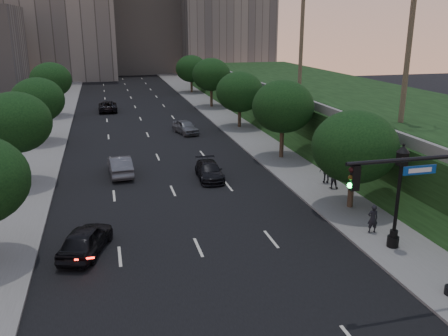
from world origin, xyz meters
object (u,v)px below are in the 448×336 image
object	(u,v)px
sedan_near_right	(209,171)
sedan_far_right	(185,127)
street_lamp	(397,201)
pedestrian_a	(373,219)
sedan_mid_left	(120,166)
sedan_far_left	(108,106)
pedestrian_b	(333,177)
sedan_near_left	(86,240)
pedestrian_c	(327,171)
traffic_signal_mast	(440,220)

from	to	relation	value
sedan_near_right	sedan_far_right	world-z (taller)	sedan_far_right
street_lamp	pedestrian_a	bearing A→B (deg)	93.48
pedestrian_a	street_lamp	bearing A→B (deg)	102.53
sedan_mid_left	sedan_far_left	size ratio (longest dim) A/B	0.91
street_lamp	pedestrian_b	size ratio (longest dim) A/B	3.58
sedan_near_left	sedan_near_right	size ratio (longest dim) A/B	1.00
street_lamp	pedestrian_a	xyz separation A→B (m)	(-0.11, 1.82, -1.69)
sedan_mid_left	sedan_far_right	distance (m)	14.93
sedan_near_left	sedan_far_left	distance (m)	41.49
sedan_far_right	street_lamp	bearing A→B (deg)	-92.44
sedan_far_left	sedan_far_right	bearing A→B (deg)	116.51
sedan_mid_left	sedan_far_right	world-z (taller)	sedan_mid_left
pedestrian_c	sedan_near_left	bearing A→B (deg)	36.41
sedan_near_right	pedestrian_c	size ratio (longest dim) A/B	2.51
street_lamp	pedestrian_b	distance (m)	9.28
sedan_far_right	pedestrian_b	size ratio (longest dim) A/B	2.69
sedan_mid_left	sedan_far_left	world-z (taller)	sedan_mid_left
sedan_far_right	pedestrian_b	distance (m)	21.34
sedan_near_left	sedan_near_right	bearing A→B (deg)	-111.70
sedan_near_left	sedan_far_left	world-z (taller)	sedan_near_left
traffic_signal_mast	sedan_far_right	world-z (taller)	traffic_signal_mast
pedestrian_b	sedan_near_right	bearing A→B (deg)	-3.80
street_lamp	sedan_near_left	bearing A→B (deg)	167.37
traffic_signal_mast	pedestrian_b	xyz separation A→B (m)	(2.47, 13.67, -2.74)
traffic_signal_mast	pedestrian_c	bearing A→B (deg)	80.29
traffic_signal_mast	sedan_far_right	size ratio (longest dim) A/B	1.66
pedestrian_b	pedestrian_a	bearing A→B (deg)	106.63
traffic_signal_mast	sedan_mid_left	xyz separation A→B (m)	(-11.75, 20.87, -2.91)
street_lamp	sedan_near_right	xyz separation A→B (m)	(-6.62, 13.63, -2.00)
sedan_near_left	sedan_far_right	world-z (taller)	sedan_near_left
pedestrian_a	pedestrian_c	xyz separation A→B (m)	(1.34, 8.36, 0.07)
sedan_near_right	pedestrian_a	bearing A→B (deg)	-58.27
street_lamp	pedestrian_c	world-z (taller)	street_lamp
sedan_near_left	sedan_near_right	world-z (taller)	sedan_near_left
sedan_near_left	pedestrian_b	bearing A→B (deg)	-142.49
sedan_near_right	pedestrian_b	bearing A→B (deg)	-27.61
sedan_mid_left	sedan_far_right	size ratio (longest dim) A/B	1.09
pedestrian_b	sedan_mid_left	bearing A→B (deg)	-0.20
sedan_far_left	sedan_near_right	bearing A→B (deg)	102.53
pedestrian_a	sedan_near_right	bearing A→B (deg)	-52.06
pedestrian_c	street_lamp	bearing A→B (deg)	97.28
sedan_near_left	sedan_near_right	xyz separation A→B (m)	(8.67, 10.20, -0.11)
sedan_mid_left	sedan_near_left	bearing A→B (deg)	76.50
sedan_near_left	sedan_far_left	xyz separation A→B (m)	(1.87, 41.45, -0.04)
sedan_near_right	sedan_far_right	size ratio (longest dim) A/B	1.03
traffic_signal_mast	street_lamp	size ratio (longest dim) A/B	1.25
street_lamp	sedan_mid_left	size ratio (longest dim) A/B	1.22
sedan_far_right	traffic_signal_mast	bearing A→B (deg)	-96.07
street_lamp	pedestrian_a	distance (m)	2.49
sedan_near_left	sedan_far_right	size ratio (longest dim) A/B	1.03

